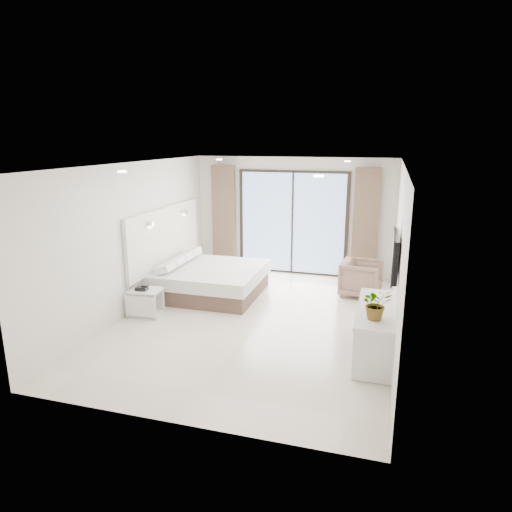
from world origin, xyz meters
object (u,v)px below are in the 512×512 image
at_px(bed, 210,280).
at_px(nightstand, 146,302).
at_px(console_desk, 375,321).
at_px(armchair, 361,277).

bearing_deg(bed, nightstand, -115.38).
distance_m(bed, console_desk, 3.86).
relative_size(bed, nightstand, 3.58).
bearing_deg(armchair, console_desk, -166.43).
xyz_separation_m(bed, console_desk, (3.33, -1.92, 0.27)).
relative_size(nightstand, console_desk, 0.34).
distance_m(nightstand, armchair, 4.25).
xyz_separation_m(nightstand, console_desk, (4.00, -0.51, 0.32)).
bearing_deg(nightstand, armchair, 25.63).
relative_size(console_desk, armchair, 2.13).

